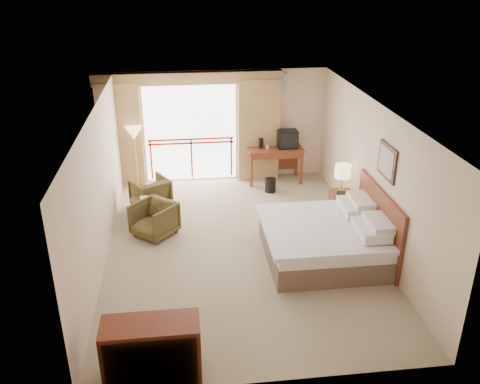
{
  "coord_description": "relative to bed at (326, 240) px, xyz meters",
  "views": [
    {
      "loc": [
        -1.02,
        -8.42,
        4.95
      ],
      "look_at": [
        0.04,
        0.4,
        0.96
      ],
      "focal_mm": 38.0,
      "sensor_mm": 36.0,
      "label": 1
    }
  ],
  "objects": [
    {
      "name": "coffee_maker",
      "position": [
        -0.62,
        3.69,
        0.62
      ],
      "size": [
        0.14,
        0.14,
        0.26
      ],
      "primitive_type": "cylinder",
      "rotation": [
        0.0,
        0.0,
        -0.23
      ],
      "color": "black",
      "rests_on": "desk"
    },
    {
      "name": "curtain_right",
      "position": [
        -0.65,
        3.95,
        0.87
      ],
      "size": [
        1.0,
        0.26,
        2.5
      ],
      "primitive_type": "cube",
      "color": "olive",
      "rests_on": "wall_back"
    },
    {
      "name": "phone",
      "position": [
        0.68,
        1.3,
        0.29
      ],
      "size": [
        0.2,
        0.16,
        0.08
      ],
      "primitive_type": "cube",
      "rotation": [
        0.0,
        0.0,
        -0.1
      ],
      "color": "black",
      "rests_on": "nightstand"
    },
    {
      "name": "wall_back",
      "position": [
        -1.5,
        4.1,
        0.97
      ],
      "size": [
        5.0,
        0.0,
        5.0
      ],
      "primitive_type": "plane",
      "rotation": [
        1.57,
        0.0,
        0.0
      ],
      "color": "beige",
      "rests_on": "ground"
    },
    {
      "name": "hvac_vent",
      "position": [
        -0.2,
        4.07,
        1.97
      ],
      "size": [
        0.5,
        0.04,
        0.5
      ],
      "primitive_type": "cube",
      "color": "silver",
      "rests_on": "wall_back"
    },
    {
      "name": "armchair_far",
      "position": [
        -3.26,
        2.55,
        -0.38
      ],
      "size": [
        1.0,
        1.01,
        0.69
      ],
      "primitive_type": "imported",
      "rotation": [
        0.0,
        0.0,
        -2.64
      ],
      "color": "#413518",
      "rests_on": "floor"
    },
    {
      "name": "table_lamp",
      "position": [
        0.73,
        1.5,
        0.7
      ],
      "size": [
        0.33,
        0.33,
        0.58
      ],
      "rotation": [
        0.0,
        0.0,
        -0.23
      ],
      "color": "tan",
      "rests_on": "nightstand"
    },
    {
      "name": "curtain_left",
      "position": [
        -3.95,
        3.95,
        0.87
      ],
      "size": [
        1.0,
        0.26,
        2.5
      ],
      "primitive_type": "cube",
      "color": "olive",
      "rests_on": "wall_back"
    },
    {
      "name": "balcony_door",
      "position": [
        -2.3,
        4.08,
        0.82
      ],
      "size": [
        2.4,
        0.0,
        2.4
      ],
      "primitive_type": "plane",
      "rotation": [
        1.57,
        0.0,
        0.0
      ],
      "color": "white",
      "rests_on": "wall_back"
    },
    {
      "name": "floor",
      "position": [
        -1.5,
        0.6,
        -0.38
      ],
      "size": [
        7.0,
        7.0,
        0.0
      ],
      "primitive_type": "plane",
      "color": "gray",
      "rests_on": "ground"
    },
    {
      "name": "valance",
      "position": [
        -2.3,
        3.98,
        2.17
      ],
      "size": [
        4.4,
        0.22,
        0.28
      ],
      "primitive_type": "cube",
      "color": "olive",
      "rests_on": "wall_back"
    },
    {
      "name": "desk",
      "position": [
        -0.27,
        3.75,
        0.3
      ],
      "size": [
        1.34,
        0.65,
        0.88
      ],
      "rotation": [
        0.0,
        0.0,
        -0.06
      ],
      "color": "#5F2317",
      "rests_on": "floor"
    },
    {
      "name": "nightstand",
      "position": [
        0.73,
        1.45,
        -0.07
      ],
      "size": [
        0.48,
        0.55,
        0.62
      ],
      "primitive_type": "cube",
      "rotation": [
        0.0,
        0.0,
        -0.08
      ],
      "color": "#5F2317",
      "rests_on": "floor"
    },
    {
      "name": "wall_front",
      "position": [
        -1.5,
        -2.9,
        0.97
      ],
      "size": [
        5.0,
        0.0,
        5.0
      ],
      "primitive_type": "plane",
      "rotation": [
        -1.57,
        0.0,
        0.0
      ],
      "color": "beige",
      "rests_on": "ground"
    },
    {
      "name": "bed",
      "position": [
        0.0,
        0.0,
        0.0
      ],
      "size": [
        2.13,
        2.06,
        0.97
      ],
      "color": "brown",
      "rests_on": "floor"
    },
    {
      "name": "armchair_near",
      "position": [
        -3.13,
        1.25,
        -0.38
      ],
      "size": [
        1.06,
        1.06,
        0.69
      ],
      "primitive_type": "imported",
      "rotation": [
        0.0,
        0.0,
        -0.73
      ],
      "color": "#413518",
      "rests_on": "floor"
    },
    {
      "name": "tv",
      "position": [
        0.03,
        3.69,
        0.71
      ],
      "size": [
        0.47,
        0.38,
        0.43
      ],
      "rotation": [
        0.0,
        0.0,
        0.2
      ],
      "color": "black",
      "rests_on": "desk"
    },
    {
      "name": "framed_art",
      "position": [
        0.97,
        0.0,
        1.47
      ],
      "size": [
        0.04,
        0.72,
        0.6
      ],
      "color": "black",
      "rests_on": "wall_right"
    },
    {
      "name": "book",
      "position": [
        -3.43,
        1.92,
        0.12
      ],
      "size": [
        0.21,
        0.26,
        0.02
      ],
      "primitive_type": "imported",
      "rotation": [
        0.0,
        0.0,
        0.23
      ],
      "color": "white",
      "rests_on": "side_table"
    },
    {
      "name": "wall_left",
      "position": [
        -4.0,
        0.6,
        0.97
      ],
      "size": [
        0.0,
        7.0,
        7.0
      ],
      "primitive_type": "plane",
      "rotation": [
        1.57,
        0.0,
        1.57
      ],
      "color": "beige",
      "rests_on": "ground"
    },
    {
      "name": "headboard",
      "position": [
        0.96,
        0.0,
        0.27
      ],
      "size": [
        0.06,
        2.1,
        1.3
      ],
      "primitive_type": "cube",
      "color": "#5F2317",
      "rests_on": "wall_right"
    },
    {
      "name": "wall_right",
      "position": [
        1.0,
        0.6,
        0.97
      ],
      "size": [
        0.0,
        7.0,
        7.0
      ],
      "primitive_type": "plane",
      "rotation": [
        1.57,
        0.0,
        -1.57
      ],
      "color": "beige",
      "rests_on": "ground"
    },
    {
      "name": "cup",
      "position": [
        -0.47,
        3.64,
        0.54
      ],
      "size": [
        0.09,
        0.09,
        0.1
      ],
      "primitive_type": "cylinder",
      "rotation": [
        0.0,
        0.0,
        -0.31
      ],
      "color": "white",
      "rests_on": "desk"
    },
    {
      "name": "wastebasket",
      "position": [
        -0.48,
        3.06,
        -0.21
      ],
      "size": [
        0.29,
        0.29,
        0.32
      ],
      "primitive_type": "cylinder",
      "rotation": [
        0.0,
        0.0,
        -0.12
      ],
      "color": "black",
      "rests_on": "floor"
    },
    {
      "name": "dresser",
      "position": [
        -3.03,
        -2.6,
        0.04
      ],
      "size": [
        1.25,
        0.53,
        0.84
      ],
      "rotation": [
        0.0,
        0.0,
        0.05
      ],
      "color": "#5F2317",
      "rests_on": "floor"
    },
    {
      "name": "ceiling",
      "position": [
        -1.5,
        0.6,
        2.32
      ],
      "size": [
        7.0,
        7.0,
        0.0
      ],
      "primitive_type": "plane",
      "rotation": [
        3.14,
        0.0,
        0.0
      ],
      "color": "white",
      "rests_on": "wall_back"
    },
    {
      "name": "side_table",
      "position": [
        -3.43,
        1.92,
        -0.04
      ],
      "size": [
        0.45,
        0.45,
        0.49
      ],
      "rotation": [
        0.0,
        0.0,
        -0.21
      ],
      "color": "black",
      "rests_on": "floor"
    },
    {
      "name": "balcony_railing",
      "position": [
        -2.3,
        4.06,
        0.44
      ],
      "size": [
        2.09,
        0.03,
        1.02
      ],
      "color": "#A31C0E",
      "rests_on": "wall_back"
    },
    {
      "name": "floor_lamp",
      "position": [
        -3.62,
        3.71,
        0.93
      ],
      "size": [
        0.39,
        0.39,
        1.52
      ],
      "rotation": [
        0.0,
        0.0,
        0.1
      ],
      "color": "tan",
      "rests_on": "floor"
    }
  ]
}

